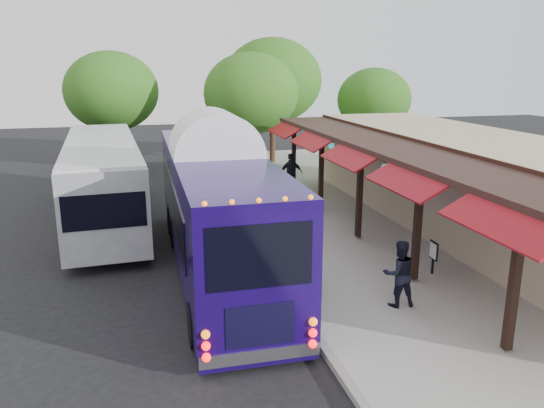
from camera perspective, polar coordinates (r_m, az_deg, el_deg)
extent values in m
plane|color=black|center=(14.58, 1.63, -10.25)|extent=(90.00, 90.00, 0.00)
cube|color=#9E9B93|center=(19.77, 12.44, -3.52)|extent=(10.00, 40.00, 0.15)
cube|color=gray|center=(18.15, -1.72, -4.84)|extent=(0.20, 40.00, 0.16)
cube|color=#C9AE8B|center=(21.12, 21.22, 1.83)|extent=(5.00, 20.00, 3.60)
cube|color=black|center=(19.49, 15.55, 5.79)|extent=(0.06, 20.00, 0.60)
cube|color=#331E19|center=(18.97, 12.72, 6.03)|extent=(2.60, 20.00, 0.18)
cube|color=black|center=(12.26, 24.64, -7.48)|extent=(0.18, 0.18, 3.16)
cube|color=maroon|center=(11.58, 23.69, -1.60)|extent=(1.00, 3.20, 0.57)
cube|color=black|center=(15.35, 15.38, -2.27)|extent=(0.18, 0.18, 3.16)
cube|color=maroon|center=(14.81, 14.28, 2.57)|extent=(1.00, 3.20, 0.57)
cube|color=black|center=(18.79, 9.40, 1.16)|extent=(0.18, 0.18, 3.16)
cube|color=maroon|center=(18.36, 8.34, 5.17)|extent=(1.00, 3.20, 0.57)
cube|color=black|center=(22.42, 5.31, 3.50)|extent=(0.18, 0.18, 3.16)
cube|color=maroon|center=(22.05, 4.33, 6.88)|extent=(1.00, 3.20, 0.57)
cube|color=black|center=(26.15, 2.36, 5.17)|extent=(0.18, 0.18, 3.16)
cube|color=maroon|center=(25.84, 1.46, 8.07)|extent=(1.00, 3.20, 0.57)
sphere|color=#177483|center=(13.68, 21.32, -0.15)|extent=(0.26, 0.26, 0.26)
sphere|color=#177483|center=(17.86, 12.07, 3.85)|extent=(0.26, 0.26, 0.26)
sphere|color=#177483|center=(22.38, 6.39, 6.25)|extent=(0.26, 0.26, 0.26)
cube|color=#18064E|center=(16.14, -6.00, -0.10)|extent=(2.69, 12.12, 3.18)
cube|color=#18064E|center=(16.67, -5.84, -5.89)|extent=(2.64, 12.00, 0.35)
ellipsoid|color=white|center=(15.81, -6.15, 5.39)|extent=(2.69, 11.88, 0.57)
cube|color=black|center=(10.30, -0.97, -5.65)|extent=(2.11, 0.05, 1.31)
cube|color=silver|center=(11.29, -1.01, -15.80)|extent=(2.52, 0.21, 0.28)
sphere|color=#FF0C0C|center=(10.91, -6.76, -15.49)|extent=(0.18, 0.18, 0.18)
sphere|color=#FF0C0C|center=(11.35, 4.69, -14.13)|extent=(0.18, 0.18, 0.18)
cylinder|color=black|center=(12.27, -8.00, -12.74)|extent=(0.31, 1.05, 1.05)
cylinder|color=black|center=(12.69, 2.72, -11.63)|extent=(0.31, 1.05, 1.05)
cylinder|color=black|center=(20.15, -10.82, -1.75)|extent=(0.31, 1.05, 1.05)
cylinder|color=black|center=(20.41, -4.29, -1.31)|extent=(0.31, 1.05, 1.05)
cube|color=gray|center=(22.19, -17.70, 2.67)|extent=(3.32, 12.33, 2.81)
cube|color=black|center=(22.27, -21.18, 3.03)|extent=(0.60, 10.36, 1.06)
cube|color=black|center=(22.10, -14.30, 3.50)|extent=(0.60, 10.36, 1.06)
cube|color=silver|center=(21.95, -18.00, 6.36)|extent=(3.26, 12.08, 0.11)
cylinder|color=black|center=(18.51, -21.79, -4.11)|extent=(0.35, 1.03, 1.02)
cylinder|color=black|center=(18.33, -14.22, -3.66)|extent=(0.35, 1.03, 1.02)
cylinder|color=black|center=(26.12, -19.78, 1.39)|extent=(0.35, 1.03, 1.02)
cylinder|color=black|center=(25.99, -14.43, 1.74)|extent=(0.35, 1.03, 1.02)
imported|color=black|center=(15.05, 4.10, -5.19)|extent=(0.75, 0.61, 1.78)
imported|color=black|center=(13.95, 13.50, -7.27)|extent=(0.90, 0.72, 1.75)
imported|color=black|center=(25.39, 2.05, 3.30)|extent=(1.15, 0.50, 1.93)
imported|color=black|center=(20.24, 1.58, -0.13)|extent=(1.14, 0.78, 1.62)
cube|color=black|center=(16.40, 16.95, -5.56)|extent=(0.06, 0.06, 1.00)
cube|color=black|center=(16.32, 17.00, -4.81)|extent=(0.06, 0.45, 0.54)
cube|color=white|center=(16.31, 16.92, -4.82)|extent=(0.03, 0.38, 0.45)
cylinder|color=#382314|center=(30.79, -2.22, 6.15)|extent=(0.36, 0.36, 3.11)
ellipsoid|color=#2E5C17|center=(30.48, -2.28, 11.80)|extent=(5.36, 5.36, 4.56)
cylinder|color=#382314|center=(33.83, 0.04, 7.30)|extent=(0.36, 0.36, 3.53)
ellipsoid|color=#2E5C17|center=(33.55, 0.04, 13.15)|extent=(6.09, 6.09, 5.18)
cylinder|color=#382314|center=(35.28, 10.69, 6.69)|extent=(0.36, 0.36, 2.71)
ellipsoid|color=#2E5C17|center=(35.02, 10.90, 10.98)|extent=(4.68, 4.68, 3.98)
cylinder|color=#382314|center=(33.28, -16.50, 6.25)|extent=(0.36, 0.36, 3.15)
ellipsoid|color=#2E5C17|center=(32.99, -16.90, 11.54)|extent=(5.44, 5.44, 4.63)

